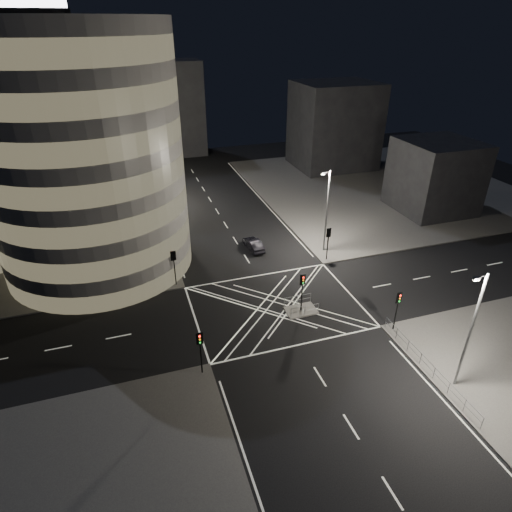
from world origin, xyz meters
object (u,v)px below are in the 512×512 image
object	(u,v)px
traffic_signal_fl	(174,262)
traffic_signal_nl	(200,345)
street_lamp_right_far	(327,209)
street_lamp_right_near	(471,328)
central_island	(301,310)
traffic_signal_nr	(398,304)
traffic_signal_fr	(328,238)
traffic_signal_island	(302,286)
street_lamp_left_far	(144,171)
street_lamp_left_near	(159,219)
sedan	(253,244)

from	to	relation	value
traffic_signal_fl	traffic_signal_nl	world-z (taller)	same
street_lamp_right_far	street_lamp_right_near	xyz separation A→B (m)	(0.00, -23.00, 0.00)
traffic_signal_nl	street_lamp_right_near	xyz separation A→B (m)	(18.24, -7.20, 2.63)
central_island	traffic_signal_nr	distance (m)	9.08
central_island	traffic_signal_fr	xyz separation A→B (m)	(6.80, 8.30, 2.84)
traffic_signal_island	street_lamp_left_far	world-z (taller)	street_lamp_left_far
traffic_signal_fl	street_lamp_left_near	distance (m)	5.86
street_lamp_right_near	sedan	distance (m)	27.68
traffic_signal_island	sedan	xyz separation A→B (m)	(-0.50, 13.57, -2.24)
traffic_signal_nl	street_lamp_right_far	world-z (taller)	street_lamp_right_far
traffic_signal_fr	street_lamp_left_far	world-z (taller)	street_lamp_left_far
traffic_signal_nl	central_island	bearing A→B (deg)	26.14
street_lamp_right_far	street_lamp_left_near	bearing A→B (deg)	170.97
street_lamp_left_far	street_lamp_right_far	xyz separation A→B (m)	(18.87, -21.00, 0.00)
central_island	traffic_signal_fl	distance (m)	13.91
central_island	traffic_signal_nr	size ratio (longest dim) A/B	0.75
street_lamp_left_far	sedan	bearing A→B (deg)	-58.62
central_island	street_lamp_left_near	bearing A→B (deg)	130.27
central_island	street_lamp_right_far	size ratio (longest dim) A/B	0.30
central_island	street_lamp_right_near	size ratio (longest dim) A/B	0.30
traffic_signal_nl	traffic_signal_island	bearing A→B (deg)	26.14
traffic_signal_island	street_lamp_left_near	distance (m)	17.89
traffic_signal_fr	traffic_signal_nr	distance (m)	13.60
traffic_signal_fr	street_lamp_left_near	distance (m)	19.14
central_island	sedan	bearing A→B (deg)	92.11
traffic_signal_fl	street_lamp_left_far	xyz separation A→B (m)	(-0.64, 23.20, 2.63)
street_lamp_right_far	street_lamp_right_near	world-z (taller)	same
traffic_signal_island	central_island	bearing A→B (deg)	0.00
traffic_signal_fl	traffic_signal_island	size ratio (longest dim) A/B	1.00
traffic_signal_nl	traffic_signal_fr	distance (m)	22.24
traffic_signal_island	street_lamp_right_far	bearing A→B (deg)	54.70
street_lamp_left_far	street_lamp_right_far	size ratio (longest dim) A/B	1.00
traffic_signal_island	street_lamp_right_far	world-z (taller)	street_lamp_right_far
traffic_signal_fr	sedan	bearing A→B (deg)	144.17
traffic_signal_fr	traffic_signal_island	distance (m)	10.73
street_lamp_left_near	street_lamp_right_far	size ratio (longest dim) A/B	1.00
traffic_signal_nr	sedan	xyz separation A→B (m)	(-7.30, 18.87, -2.24)
central_island	street_lamp_left_near	xyz separation A→B (m)	(-11.44, 13.50, 5.47)
central_island	street_lamp_right_near	xyz separation A→B (m)	(7.44, -12.50, 5.47)
street_lamp_left_far	central_island	bearing A→B (deg)	-70.05
central_island	traffic_signal_nl	bearing A→B (deg)	-153.86
traffic_signal_fl	street_lamp_right_far	size ratio (longest dim) A/B	0.40
traffic_signal_nr	street_lamp_right_far	bearing A→B (deg)	87.70
traffic_signal_island	street_lamp_left_near	size ratio (longest dim) A/B	0.40
traffic_signal_nl	street_lamp_left_far	world-z (taller)	street_lamp_left_far
central_island	traffic_signal_fr	size ratio (longest dim) A/B	0.75
traffic_signal_nl	street_lamp_left_far	distance (m)	36.90
central_island	sedan	size ratio (longest dim) A/B	0.73
central_island	street_lamp_right_near	world-z (taller)	street_lamp_right_near
traffic_signal_fr	street_lamp_left_far	bearing A→B (deg)	128.17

